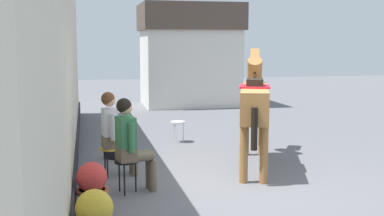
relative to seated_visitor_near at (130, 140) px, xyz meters
name	(u,v)px	position (x,y,z in m)	size (l,w,h in m)	color
ground_plane	(192,146)	(1.58, 3.05, -0.78)	(40.00, 40.00, 0.00)	slate
pub_facade_wall	(64,81)	(-0.96, 1.55, 0.76)	(0.34, 14.00, 3.40)	beige
distant_cottage	(190,54)	(2.98, 9.93, 1.02)	(3.40, 2.60, 3.50)	silver
seated_visitor_near	(130,140)	(0.00, 0.00, 0.00)	(0.61, 0.48, 1.39)	black
seated_visitor_far	(114,130)	(-0.18, 0.94, 0.00)	(0.61, 0.49, 1.39)	gold
saddled_horse_center	(254,101)	(2.27, 1.12, 0.38)	(1.25, 2.87, 2.06)	#9E6B38
flower_planter_middle	(92,185)	(-0.56, -0.67, -0.44)	(0.43, 0.43, 0.64)	#A85638
spare_stool_white	(178,124)	(1.35, 3.51, -0.38)	(0.32, 0.32, 0.46)	white
satchel_bag	(112,154)	(-0.16, 2.17, -0.68)	(0.28, 0.12, 0.20)	black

